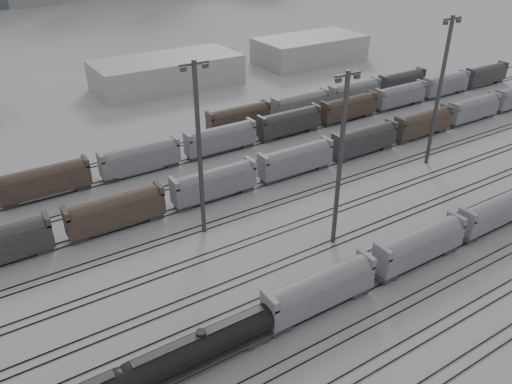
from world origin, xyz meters
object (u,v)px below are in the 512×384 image
tank_car_b (202,347)px  light_mast_c (340,159)px  hopper_car_b (420,244)px  hopper_car_c (495,211)px  hopper_car_a (320,289)px

tank_car_b → light_mast_c: (26.92, 10.38, 10.97)m
hopper_car_b → light_mast_c: light_mast_c is taller
hopper_car_c → light_mast_c: light_mast_c is taller
hopper_car_a → hopper_car_c: 34.02m
tank_car_b → hopper_car_c: 49.88m
light_mast_c → hopper_car_c: bearing=-24.3°
hopper_car_b → light_mast_c: 15.92m
hopper_car_c → hopper_car_b: bearing=180.0°
hopper_car_a → tank_car_b: bearing=180.0°
hopper_car_a → light_mast_c: 18.33m
tank_car_b → light_mast_c: light_mast_c is taller
light_mast_c → tank_car_b: bearing=-158.9°
tank_car_b → hopper_car_b: hopper_car_b is taller
tank_car_b → light_mast_c: bearing=21.1°
light_mast_c → hopper_car_a: bearing=-136.8°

